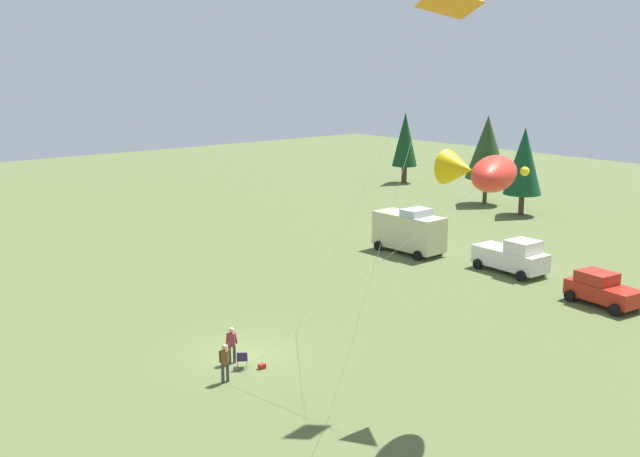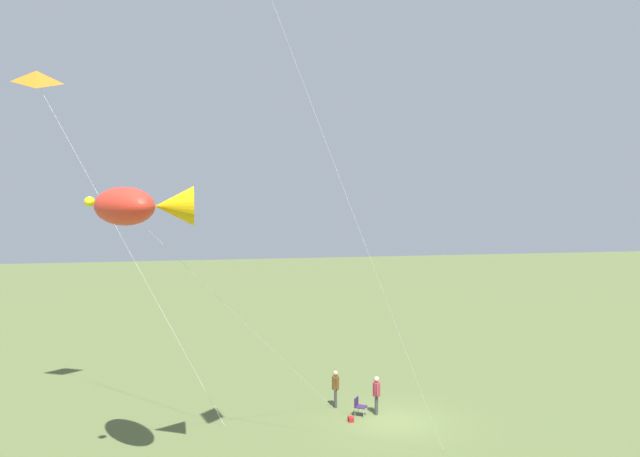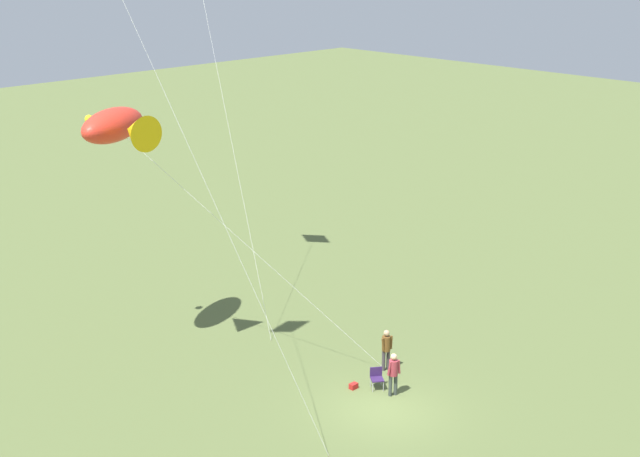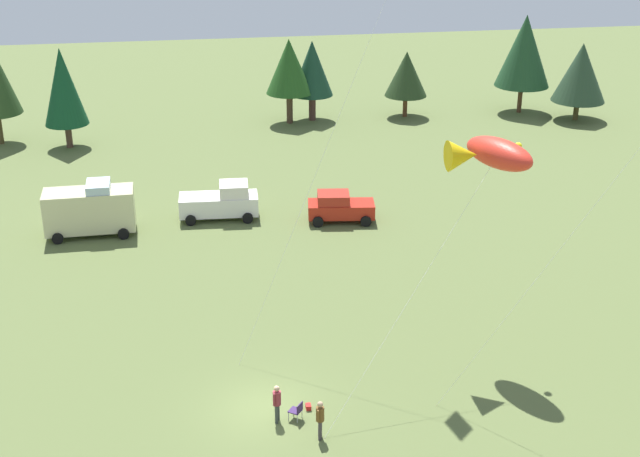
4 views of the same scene
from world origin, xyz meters
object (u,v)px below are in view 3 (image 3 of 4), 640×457
Objects in this scene: folding_chair at (377,376)px; backpack_on_grass at (354,386)px; person_spectator at (393,371)px; person_kite_flyer at (386,347)px; kite_large_fish at (118,127)px.

backpack_on_grass is (0.57, 0.68, -0.38)m from folding_chair.
folding_chair is at bearing -129.98° from backpack_on_grass.
backpack_on_grass is (1.41, 0.68, -0.91)m from person_spectator.
person_spectator is at bearing 35.99° from folding_chair.
folding_chair is 0.97m from backpack_on_grass.
kite_large_fish is (8.58, 6.27, 8.57)m from person_kite_flyer.
folding_chair is (-0.75, 1.39, -0.53)m from person_kite_flyer.
person_kite_flyer reaches higher than backpack_on_grass.
folding_chair is at bearing -47.54° from person_kite_flyer.
kite_large_fish reaches higher than folding_chair.
person_kite_flyer is 2.10m from person_spectator.
kite_large_fish reaches higher than person_kite_flyer.
person_spectator is at bearing -154.10° from backpack_on_grass.
person_spectator is 1.81m from backpack_on_grass.
backpack_on_grass is 0.03× the size of kite_large_fish.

